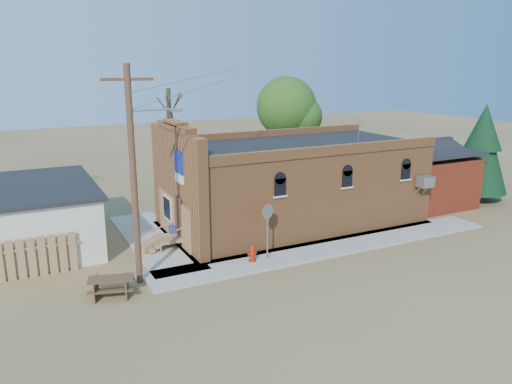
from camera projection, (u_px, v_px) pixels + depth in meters
name	position (u px, v px, depth m)	size (l,w,h in m)	color
ground	(318.00, 259.00, 23.66)	(120.00, 120.00, 0.00)	brown
sidewalk_south	(333.00, 247.00, 25.08)	(19.00, 2.20, 0.08)	#9E9991
sidewalk_west	(153.00, 240.00, 26.09)	(2.60, 10.00, 0.08)	#9E9991
brick_bar	(290.00, 184.00, 28.55)	(16.40, 7.97, 6.30)	#A15E31
red_shed	(419.00, 169.00, 32.87)	(5.40, 6.40, 4.30)	#4F180D
wood_fence	(16.00, 260.00, 21.14)	(5.20, 0.10, 1.80)	#9A7745
utility_pole	(135.00, 172.00, 19.96)	(3.12, 0.26, 9.00)	#4D2C1E
tree_bare_near	(169.00, 112.00, 32.12)	(2.80, 2.80, 7.65)	#403024
tree_leafy	(286.00, 107.00, 36.49)	(4.40, 4.40, 8.15)	#403024
evergreen_tree	(482.00, 146.00, 32.96)	(3.60, 3.60, 6.50)	#403024
fire_hydrant	(252.00, 253.00, 23.08)	(0.48, 0.47, 0.81)	#A21F09
stop_sign	(267.00, 217.00, 22.99)	(0.69, 0.32, 2.67)	gray
trash_barrel	(174.00, 234.00, 25.68)	(0.54, 0.54, 0.84)	navy
picnic_table	(111.00, 284.00, 19.83)	(2.05, 1.74, 0.73)	brown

